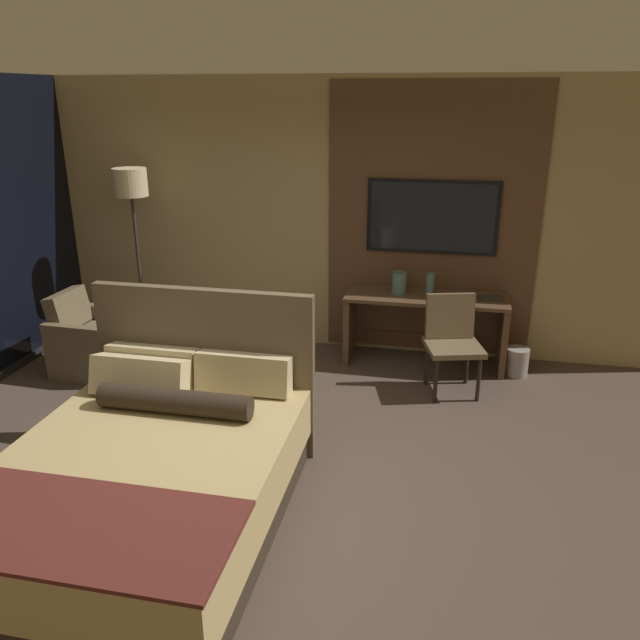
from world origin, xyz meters
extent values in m
plane|color=#4C3D33|center=(0.00, 0.00, 0.00)|extent=(16.00, 16.00, 0.00)
cube|color=tan|center=(0.00, 2.60, 1.40)|extent=(7.20, 0.06, 2.80)
cube|color=brown|center=(1.02, 2.56, 1.40)|extent=(2.10, 0.03, 2.70)
cube|color=#33281E|center=(-0.55, -0.78, 0.11)|extent=(1.60, 2.04, 0.22)
cube|color=tan|center=(-0.55, -0.78, 0.40)|extent=(1.65, 2.11, 0.35)
cube|color=#56231E|center=(-0.55, -1.47, 0.59)|extent=(1.67, 0.74, 0.02)
cube|color=brown|center=(-0.55, 0.31, 0.64)|extent=(1.69, 0.08, 1.29)
cube|color=#C6B284|center=(-0.90, 0.17, 0.71)|extent=(0.69, 0.23, 0.31)
cube|color=#C6B284|center=(-0.19, 0.17, 0.71)|extent=(0.69, 0.23, 0.31)
cube|color=#C6B284|center=(-0.90, -0.04, 0.71)|extent=(0.69, 0.25, 0.32)
cylinder|color=#2D2319|center=(-0.55, -0.25, 0.66)|extent=(1.07, 0.17, 0.17)
cube|color=brown|center=(1.02, 2.25, 0.71)|extent=(1.60, 0.56, 0.03)
cube|color=brown|center=(0.25, 2.25, 0.35)|extent=(0.06, 0.50, 0.69)
cube|color=brown|center=(1.79, 2.25, 0.35)|extent=(0.06, 0.50, 0.69)
cube|color=brown|center=(1.02, 2.51, 0.42)|extent=(1.48, 0.02, 0.35)
cube|color=black|center=(1.02, 2.52, 1.46)|extent=(1.29, 0.04, 0.73)
cube|color=black|center=(1.02, 2.50, 1.46)|extent=(1.22, 0.01, 0.67)
cube|color=brown|center=(1.31, 1.62, 0.45)|extent=(0.59, 0.57, 0.05)
cube|color=brown|center=(1.26, 1.82, 0.68)|extent=(0.46, 0.22, 0.42)
cylinder|color=black|center=(1.17, 1.39, 0.21)|extent=(0.04, 0.04, 0.42)
cylinder|color=black|center=(1.55, 1.50, 0.21)|extent=(0.04, 0.04, 0.42)
cylinder|color=black|center=(1.07, 1.75, 0.21)|extent=(0.04, 0.04, 0.42)
cylinder|color=black|center=(1.45, 1.85, 0.21)|extent=(0.04, 0.04, 0.42)
cube|color=brown|center=(-2.14, 1.40, 0.22)|extent=(0.69, 0.53, 0.45)
cube|color=brown|center=(-2.41, 1.41, 0.63)|extent=(0.22, 0.51, 0.38)
cube|color=brown|center=(-2.15, 1.10, 0.29)|extent=(0.67, 0.13, 0.59)
cube|color=brown|center=(-2.13, 1.70, 0.29)|extent=(0.67, 0.13, 0.59)
cylinder|color=#282623|center=(-1.99, 2.12, 0.01)|extent=(0.28, 0.28, 0.03)
cylinder|color=#332D28|center=(-1.99, 2.12, 0.84)|extent=(0.03, 0.03, 1.67)
cylinder|color=beige|center=(-1.99, 2.12, 1.77)|extent=(0.34, 0.34, 0.28)
cylinder|color=#4C706B|center=(1.05, 2.27, 0.84)|extent=(0.08, 0.08, 0.23)
cylinder|color=#4C706B|center=(0.74, 2.27, 0.84)|extent=(0.15, 0.15, 0.22)
cube|color=#332D28|center=(1.64, 2.26, 0.74)|extent=(0.24, 0.18, 0.03)
cylinder|color=gray|center=(1.94, 2.15, 0.14)|extent=(0.22, 0.22, 0.28)
camera|label=1|loc=(1.18, -3.74, 2.62)|focal=35.00mm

